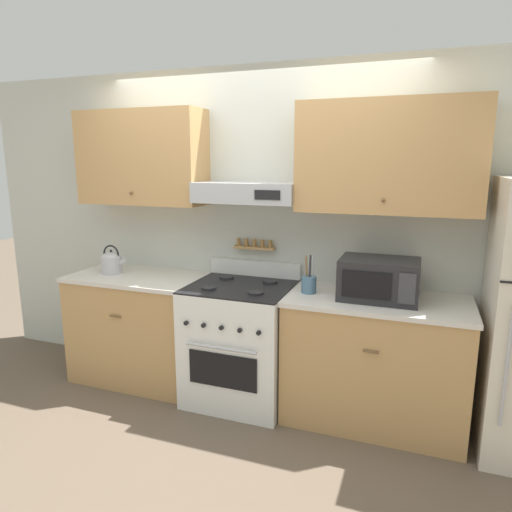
{
  "coord_description": "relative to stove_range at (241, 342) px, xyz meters",
  "views": [
    {
      "loc": [
        1.25,
        -2.76,
        1.83
      ],
      "look_at": [
        0.14,
        0.27,
        1.16
      ],
      "focal_mm": 32.0,
      "sensor_mm": 36.0,
      "label": 1
    }
  ],
  "objects": [
    {
      "name": "counter_left",
      "position": [
        -0.93,
        0.03,
        -0.01
      ],
      "size": [
        1.09,
        0.66,
        0.91
      ],
      "color": "tan",
      "rests_on": "ground_plane"
    },
    {
      "name": "stove_range",
      "position": [
        0.0,
        0.0,
        0.0
      ],
      "size": [
        0.76,
        0.72,
        1.04
      ],
      "color": "white",
      "rests_on": "ground_plane"
    },
    {
      "name": "ground_plane",
      "position": [
        0.0,
        -0.3,
        -0.46
      ],
      "size": [
        16.0,
        16.0,
        0.0
      ],
      "primitive_type": "plane",
      "color": "brown"
    },
    {
      "name": "utensil_crock",
      "position": [
        0.52,
        0.02,
        0.51
      ],
      "size": [
        0.11,
        0.11,
        0.28
      ],
      "color": "slate",
      "rests_on": "counter_right"
    },
    {
      "name": "counter_right",
      "position": [
        1.0,
        0.03,
        -0.01
      ],
      "size": [
        1.24,
        0.66,
        0.91
      ],
      "color": "tan",
      "rests_on": "ground_plane"
    },
    {
      "name": "tea_kettle",
      "position": [
        -1.17,
        0.02,
        0.54
      ],
      "size": [
        0.23,
        0.18,
        0.24
      ],
      "color": "#B7B7BC",
      "rests_on": "counter_left"
    },
    {
      "name": "wall_back",
      "position": [
        0.03,
        0.31,
        1.02
      ],
      "size": [
        5.2,
        0.46,
        2.55
      ],
      "color": "silver",
      "rests_on": "ground_plane"
    },
    {
      "name": "microwave",
      "position": [
        1.0,
        0.04,
        0.58
      ],
      "size": [
        0.52,
        0.37,
        0.28
      ],
      "color": "#232326",
      "rests_on": "counter_right"
    }
  ]
}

